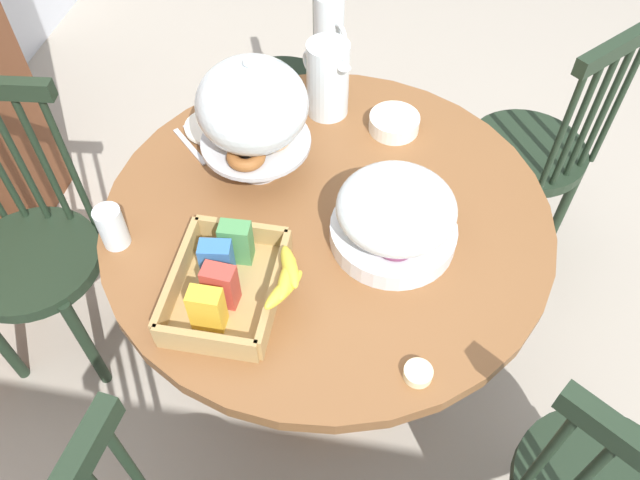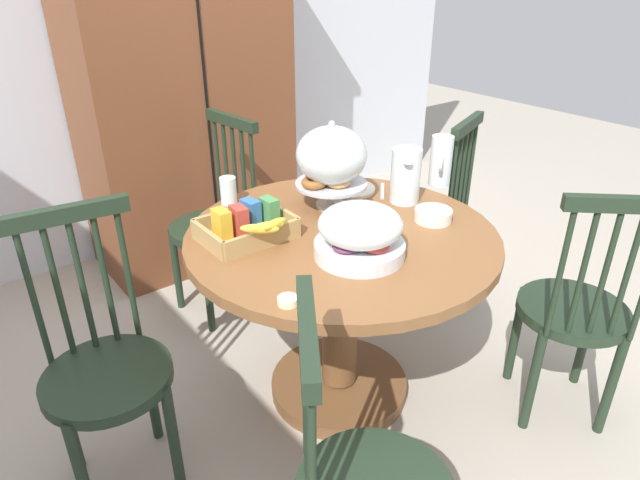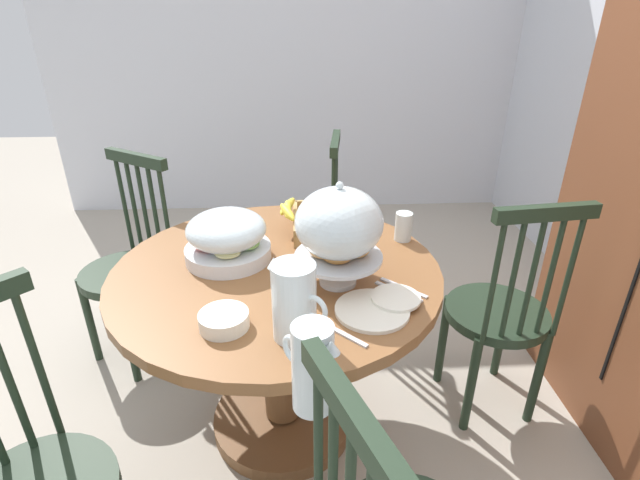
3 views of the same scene
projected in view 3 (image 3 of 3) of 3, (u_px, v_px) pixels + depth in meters
The scene contains 19 objects.
ground_plane at pixel (280, 429), 1.92m from camera, with size 10.00×10.00×0.00m, color #A89E8E.
wall_left at pixel (330, 43), 3.53m from camera, with size 0.06×4.32×2.60m, color silver.
dining_table at pixel (279, 322), 1.72m from camera, with size 1.13×1.13×0.74m.
windsor_chair_near_window at pixel (130, 271), 2.17m from camera, with size 0.46×0.46×0.97m.
windsor_chair_far_side at pixel (500, 316), 1.85m from camera, with size 0.40×0.40×0.97m.
windsor_chair_host_seat at pixel (309, 234), 2.51m from camera, with size 0.40×0.40×0.97m.
pastry_stand_with_dome at pixel (339, 227), 1.44m from camera, with size 0.28×0.28×0.34m.
fruit_platter_covered at pixel (227, 237), 1.63m from camera, with size 0.30×0.30×0.18m.
orange_juice_pitcher at pixel (294, 305), 1.24m from camera, with size 0.15×0.16×0.22m.
milk_pitcher at pixel (313, 371), 1.01m from camera, with size 0.15×0.13×0.21m.
cereal_basket at pixel (320, 220), 1.86m from camera, with size 0.32×0.30×0.12m.
china_plate_large at pixel (372, 310), 1.38m from camera, with size 0.22×0.22×0.01m, color white.
china_plate_small at pixel (396, 298), 1.42m from camera, with size 0.15×0.15×0.01m, color white.
cereal_bowl at pixel (224, 320), 1.31m from camera, with size 0.14×0.14×0.04m, color white.
drinking_glass at pixel (403, 227), 1.79m from camera, with size 0.06×0.06×0.11m, color silver.
butter_dish at pixel (218, 217), 1.97m from camera, with size 0.06×0.06×0.02m, color beige.
table_knife at pixel (398, 292), 1.47m from camera, with size 0.17×0.01×0.01m, color silver.
dinner_fork at pixel (403, 288), 1.49m from camera, with size 0.17×0.01×0.01m, color silver.
soup_spoon at pixel (342, 333), 1.28m from camera, with size 0.17×0.01×0.01m, color silver.
Camera 3 is at (1.39, 0.09, 1.54)m, focal length 26.47 mm.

